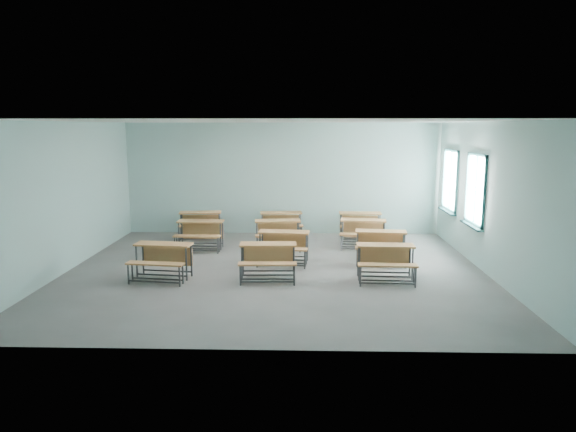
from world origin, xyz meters
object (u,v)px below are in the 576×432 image
Objects in this scene: desk_unit_r1c1 at (283,242)px; desk_unit_r2c2 at (363,229)px; desk_unit_r3c2 at (360,221)px; desk_unit_r0c0 at (162,256)px; desk_unit_r2c0 at (200,230)px; desk_unit_r0c1 at (268,256)px; desk_unit_r0c2 at (386,257)px; desk_unit_r1c2 at (381,242)px; desk_unit_r2c1 at (278,230)px; desk_unit_r3c1 at (281,221)px; desk_unit_r3c0 at (200,221)px.

desk_unit_r1c1 is 2.52m from desk_unit_r2c2.
desk_unit_r2c2 and desk_unit_r3c2 have the same top height.
desk_unit_r2c0 is at bearing 90.97° from desk_unit_r0c0.
desk_unit_r0c1 is at bearing -96.85° from desk_unit_r1c1.
desk_unit_r0c1 is 2.39m from desk_unit_r0c2.
desk_unit_r0c1 is 3.60m from desk_unit_r2c2.
desk_unit_r2c0 is at bearing -169.06° from desk_unit_r2c2.
desk_unit_r1c2 is 1.01× the size of desk_unit_r2c1.
desk_unit_r0c0 is 3.52m from desk_unit_r2c1.
desk_unit_r3c1 is at bearing 86.36° from desk_unit_r0c1.
desk_unit_r0c2 is 3.55m from desk_unit_r2c1.
desk_unit_r0c0 is at bearing -137.88° from desk_unit_r3c2.
desk_unit_r2c0 is 1.01× the size of desk_unit_r3c2.
desk_unit_r3c2 is (2.04, 2.64, 0.00)m from desk_unit_r1c1.
desk_unit_r0c0 is at bearing -146.48° from desk_unit_r1c1.
desk_unit_r0c2 is 1.02× the size of desk_unit_r3c2.
desk_unit_r0c2 is 0.95× the size of desk_unit_r2c2.
desk_unit_r2c2 is 1.02× the size of desk_unit_r3c1.
desk_unit_r0c1 is 0.97× the size of desk_unit_r1c1.
desk_unit_r0c0 is at bearing -94.54° from desk_unit_r2c0.
desk_unit_r3c1 is 1.05× the size of desk_unit_r3c2.
desk_unit_r0c1 and desk_unit_r3c2 have the same top height.
desk_unit_r3c2 is (-0.08, 3.93, 0.00)m from desk_unit_r0c2.
desk_unit_r1c2 is at bearing -33.45° from desk_unit_r2c1.
desk_unit_r2c0 is 1.39m from desk_unit_r3c0.
desk_unit_r2c1 is at bearing 103.22° from desk_unit_r1c1.
desk_unit_r1c1 is at bearing 35.10° from desk_unit_r0c0.
desk_unit_r0c1 is at bearing -178.68° from desk_unit_r0c2.
desk_unit_r2c1 is at bearing 4.97° from desk_unit_r2c0.
desk_unit_r1c1 is 1.41m from desk_unit_r2c1.
desk_unit_r0c1 is 1.01× the size of desk_unit_r3c2.
desk_unit_r3c2 is (4.47, 0.01, 0.00)m from desk_unit_r3c0.
desk_unit_r1c2 is 2.54m from desk_unit_r3c2.
desk_unit_r0c0 and desk_unit_r0c1 have the same top height.
desk_unit_r1c2 is 0.99× the size of desk_unit_r2c2.
desk_unit_r2c2 is at bearing 39.67° from desk_unit_r0c0.
desk_unit_r0c0 is 1.06× the size of desk_unit_r2c0.
desk_unit_r1c1 is at bearing -29.08° from desk_unit_r2c0.
desk_unit_r0c2 is 3.93m from desk_unit_r3c2.
desk_unit_r3c1 is (2.28, 3.95, 0.00)m from desk_unit_r0c0.
desk_unit_r2c1 is 2.56m from desk_unit_r3c2.
desk_unit_r0c0 is 1.00× the size of desk_unit_r2c2.
desk_unit_r3c2 is (0.05, 1.10, 0.00)m from desk_unit_r2c2.
desk_unit_r0c2 is at bearing -48.23° from desk_unit_r3c0.
desk_unit_r2c2 is (2.19, 0.15, 0.00)m from desk_unit_r2c1.
desk_unit_r2c1 is (2.24, 2.71, 0.00)m from desk_unit_r0c0.
desk_unit_r3c1 is (2.01, 1.37, 0.00)m from desk_unit_r2c0.
desk_unit_r1c2 is 5.30m from desk_unit_r3c0.
desk_unit_r0c1 is at bearing -51.67° from desk_unit_r2c0.
desk_unit_r0c0 and desk_unit_r3c1 have the same top height.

